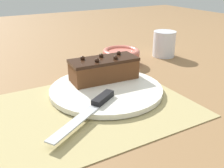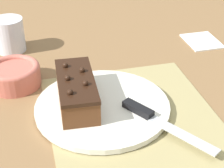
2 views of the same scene
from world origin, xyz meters
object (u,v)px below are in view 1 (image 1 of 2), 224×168
(drinking_glass, at_px, (164,44))
(small_bowl, at_px, (121,56))
(serving_knife, at_px, (94,106))
(chocolate_cake, at_px, (104,69))
(cake_plate, at_px, (106,89))

(drinking_glass, xyz_separation_m, small_bowl, (-0.18, -0.00, -0.02))
(serving_knife, xyz_separation_m, small_bowl, (0.22, 0.26, 0.01))
(small_bowl, bearing_deg, chocolate_cake, -136.39)
(cake_plate, bearing_deg, serving_knife, -131.48)
(serving_knife, distance_m, drinking_glass, 0.48)
(drinking_glass, relative_size, small_bowl, 0.75)
(cake_plate, distance_m, serving_knife, 0.11)
(cake_plate, height_order, small_bowl, small_bowl)
(chocolate_cake, xyz_separation_m, small_bowl, (0.13, 0.12, -0.02))
(serving_knife, xyz_separation_m, drinking_glass, (0.41, 0.26, 0.02))
(chocolate_cake, relative_size, small_bowl, 1.52)
(serving_knife, bearing_deg, drinking_glass, -89.84)
(chocolate_cake, distance_m, small_bowl, 0.18)
(chocolate_cake, bearing_deg, drinking_glass, 22.13)
(serving_knife, distance_m, small_bowl, 0.34)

